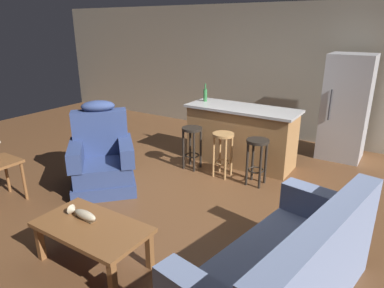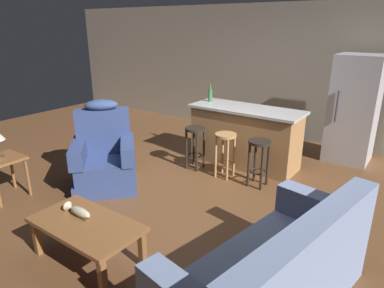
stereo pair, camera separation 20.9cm
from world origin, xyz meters
name	(u,v)px [view 1 (the left image)]	position (x,y,z in m)	size (l,w,h in m)	color
ground_plane	(197,194)	(0.00, 0.00, 0.00)	(12.00, 12.00, 0.00)	brown
back_wall	(281,73)	(0.00, 3.12, 1.30)	(12.00, 0.05, 2.60)	#A89E89
coffee_table	(92,230)	(-0.08, -1.76, 0.36)	(1.10, 0.60, 0.42)	brown
fish_figurine	(83,214)	(-0.24, -1.71, 0.46)	(0.34, 0.10, 0.10)	#4C3823
couch	(286,273)	(1.64, -1.31, 0.34)	(1.16, 2.02, 0.94)	#707FA3
recliner_near_lamp	(102,158)	(-1.26, -0.51, 0.42)	(1.19, 1.19, 1.20)	navy
kitchen_island	(241,135)	(0.00, 1.35, 0.48)	(1.80, 0.70, 0.95)	#9E7042
bar_stool_left	(192,140)	(-0.55, 0.72, 0.47)	(0.32, 0.32, 0.68)	black
bar_stool_middle	(223,147)	(0.00, 0.72, 0.47)	(0.32, 0.32, 0.68)	#A87A47
bar_stool_right	(257,154)	(0.54, 0.72, 0.47)	(0.32, 0.32, 0.68)	black
refrigerator	(346,107)	(1.35, 2.55, 0.88)	(0.70, 0.69, 1.76)	#B7B7BC
bottle_tall_green	(205,95)	(-0.73, 1.41, 1.06)	(0.07, 0.07, 0.30)	#2D6B38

